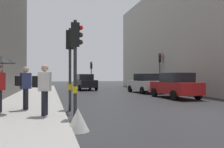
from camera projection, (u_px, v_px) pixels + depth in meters
The scene contains 14 objects.
ground_plane at pixel (204, 114), 9.10m from camera, with size 120.00×120.00×0.00m, color #28282B.
sidewalk_kerb at pixel (31, 101), 13.04m from camera, with size 3.24×40.00×0.16m, color #A8A5A0.
building_facade_right at pixel (212, 39), 25.23m from camera, with size 12.00×26.56×11.36m, color #B2ADA3.
traffic_light_far_median at pixel (91, 70), 29.90m from camera, with size 0.25×0.43×3.45m.
traffic_light_near_right at pixel (71, 54), 10.12m from camera, with size 0.45×0.35×3.68m.
traffic_light_near_left at pixel (76, 51), 8.07m from camera, with size 0.44×0.26×3.53m.
traffic_light_mid_street at pixel (160, 65), 23.61m from camera, with size 0.33×0.45×3.95m.
car_white_compact at pixel (145, 83), 20.88m from camera, with size 2.20×4.29×1.76m.
car_dark_suv at pixel (85, 82), 25.32m from camera, with size 2.28×4.33×1.76m.
car_red_sedan at pixel (175, 86), 15.83m from camera, with size 2.08×4.23×1.76m.
pedestrian_with_umbrella at pixel (1, 68), 8.55m from camera, with size 1.00×1.00×2.14m.
pedestrian_with_black_backpack at pixel (43, 87), 7.95m from camera, with size 0.65×0.44×1.77m.
pedestrian_with_grey_backpack at pixel (25, 85), 9.40m from camera, with size 0.66×0.47×1.77m.
warning_sign_triangle at pixel (78, 120), 6.30m from camera, with size 0.64×0.64×0.65m, color silver.
Camera 1 is at (-5.95, -7.82, 1.53)m, focal length 36.42 mm.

